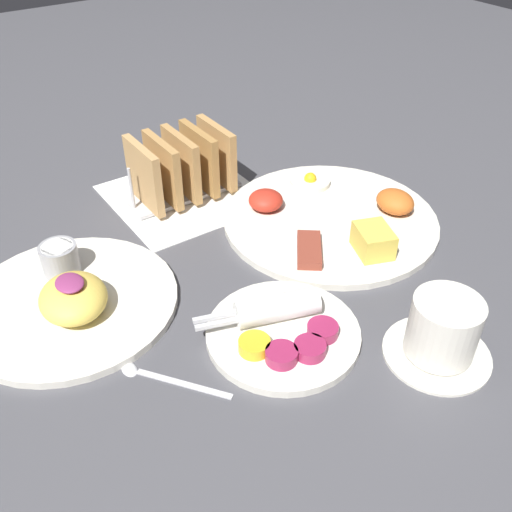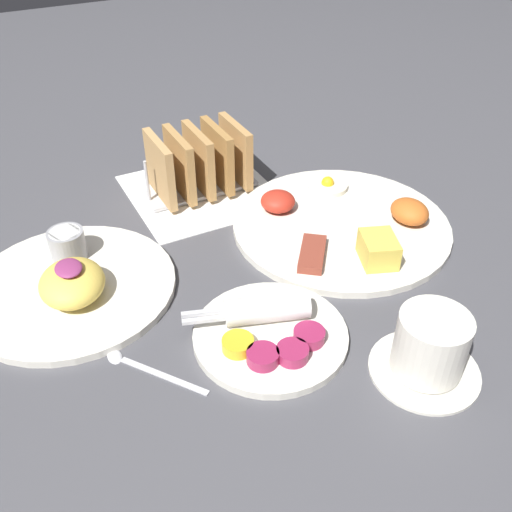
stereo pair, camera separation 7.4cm
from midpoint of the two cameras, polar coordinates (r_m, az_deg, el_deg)
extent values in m
plane|color=#47474C|center=(0.75, -2.22, -1.93)|extent=(3.00, 3.00, 0.00)
cube|color=white|center=(0.93, -3.27, 6.44)|extent=(0.22, 0.22, 0.00)
cylinder|color=silver|center=(0.85, 10.95, 2.98)|extent=(0.32, 0.32, 0.01)
cube|color=#E5C64C|center=(0.77, 14.82, 0.54)|extent=(0.07, 0.06, 0.04)
ellipsoid|color=#C66023|center=(0.87, 17.48, 4.19)|extent=(0.06, 0.05, 0.03)
cylinder|color=#F4EACC|center=(0.93, 9.43, 6.85)|extent=(0.06, 0.06, 0.01)
sphere|color=yellow|center=(0.92, 9.47, 7.17)|extent=(0.02, 0.02, 0.02)
ellipsoid|color=red|center=(0.86, 4.67, 5.39)|extent=(0.05, 0.05, 0.03)
cube|color=brown|center=(0.77, 8.38, 0.12)|extent=(0.08, 0.07, 0.01)
cylinder|color=silver|center=(0.66, 4.66, -8.06)|extent=(0.18, 0.18, 0.01)
cylinder|color=gold|center=(0.64, 1.52, -8.97)|extent=(0.04, 0.04, 0.01)
cylinder|color=#99234C|center=(0.62, 4.11, -10.15)|extent=(0.04, 0.04, 0.01)
cylinder|color=#99234C|center=(0.63, 7.06, -9.74)|extent=(0.04, 0.04, 0.01)
cylinder|color=#99234C|center=(0.65, 8.60, -8.03)|extent=(0.04, 0.04, 0.01)
cylinder|color=white|center=(0.66, 4.30, -5.44)|extent=(0.06, 0.10, 0.03)
cube|color=silver|center=(0.65, -2.01, -6.54)|extent=(0.02, 0.05, 0.00)
cube|color=silver|center=(0.66, -2.15, -5.82)|extent=(0.02, 0.05, 0.00)
cylinder|color=silver|center=(0.75, -15.34, -3.15)|extent=(0.26, 0.26, 0.01)
ellipsoid|color=#EAC651|center=(0.72, -15.16, -2.72)|extent=(0.11, 0.10, 0.04)
ellipsoid|color=#8C3366|center=(0.70, -15.46, -1.29)|extent=(0.04, 0.03, 0.01)
cylinder|color=#99999E|center=(0.78, -15.84, 1.04)|extent=(0.05, 0.05, 0.04)
cylinder|color=white|center=(0.78, -16.03, 1.99)|extent=(0.04, 0.04, 0.01)
cube|color=#B7B7BC|center=(0.92, -3.28, 6.68)|extent=(0.06, 0.18, 0.01)
cube|color=tan|center=(0.88, -7.22, 8.52)|extent=(0.10, 0.01, 0.10)
cube|color=#AD7F47|center=(0.89, -5.29, 9.00)|extent=(0.10, 0.01, 0.10)
cube|color=#B0824A|center=(0.90, -3.39, 9.47)|extent=(0.10, 0.01, 0.10)
cube|color=#A3753D|center=(0.91, -1.54, 9.92)|extent=(0.10, 0.01, 0.10)
cube|color=#B2844C|center=(0.92, 0.26, 10.34)|extent=(0.10, 0.01, 0.10)
cylinder|color=#B7B7BC|center=(0.88, -8.48, 7.35)|extent=(0.01, 0.01, 0.07)
cylinder|color=#B7B7BC|center=(0.94, 1.46, 9.84)|extent=(0.01, 0.01, 0.07)
cylinder|color=silver|center=(0.67, 19.60, -10.73)|extent=(0.12, 0.12, 0.01)
cylinder|color=silver|center=(0.64, 20.32, -8.37)|extent=(0.08, 0.08, 0.07)
cylinder|color=#381E0F|center=(0.62, 20.90, -6.41)|extent=(0.06, 0.06, 0.01)
cube|color=silver|center=(0.63, -5.86, -11.90)|extent=(0.09, 0.07, 0.00)
ellipsoid|color=silver|center=(0.65, -10.85, -9.78)|extent=(0.02, 0.02, 0.01)
camera|label=1|loc=(0.04, -87.14, 2.18)|focal=40.00mm
camera|label=2|loc=(0.04, 92.86, -2.18)|focal=40.00mm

